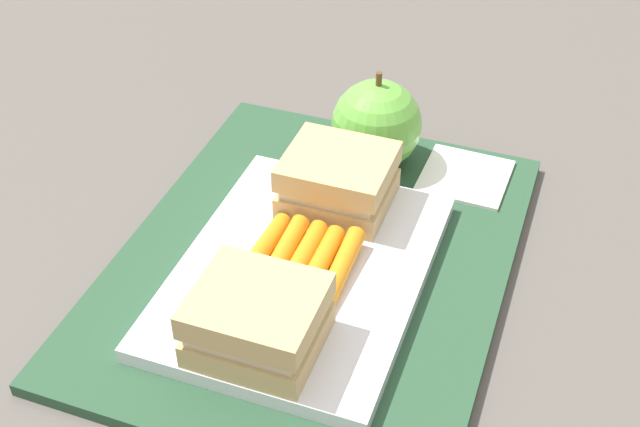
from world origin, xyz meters
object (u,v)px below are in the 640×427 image
at_px(food_tray, 302,273).
at_px(carrot_sticks_bundle, 301,260).
at_px(paper_napkin, 465,176).
at_px(apple, 377,124).
at_px(sandwich_half_right, 338,180).
at_px(sandwich_half_left, 257,320).

distance_m(food_tray, carrot_sticks_bundle, 0.01).
height_order(carrot_sticks_bundle, paper_napkin, carrot_sticks_bundle).
bearing_deg(apple, carrot_sticks_bundle, 177.52).
bearing_deg(sandwich_half_right, sandwich_half_left, 180.00).
bearing_deg(sandwich_half_left, carrot_sticks_bundle, 0.24).
relative_size(food_tray, paper_napkin, 3.29).
xyz_separation_m(carrot_sticks_bundle, paper_napkin, (0.16, -0.08, -0.02)).
xyz_separation_m(sandwich_half_right, paper_napkin, (0.08, -0.08, -0.03)).
distance_m(food_tray, sandwich_half_right, 0.08).
height_order(sandwich_half_right, carrot_sticks_bundle, sandwich_half_right).
bearing_deg(apple, sandwich_half_left, 178.42).
bearing_deg(apple, sandwich_half_right, 175.30).
bearing_deg(carrot_sticks_bundle, food_tray, -28.17).
bearing_deg(sandwich_half_right, food_tray, 180.00).
distance_m(carrot_sticks_bundle, apple, 0.16).
bearing_deg(apple, paper_napkin, -87.67).
relative_size(carrot_sticks_bundle, apple, 0.92).
height_order(sandwich_half_left, sandwich_half_right, same).
bearing_deg(carrot_sticks_bundle, apple, -2.48).
bearing_deg(carrot_sticks_bundle, sandwich_half_left, -179.76).
xyz_separation_m(sandwich_half_left, apple, (0.23, -0.01, 0.00)).
height_order(food_tray, sandwich_half_left, sandwich_half_left).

